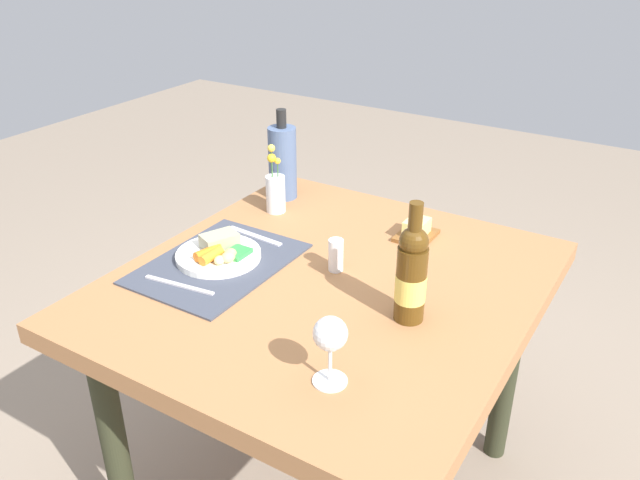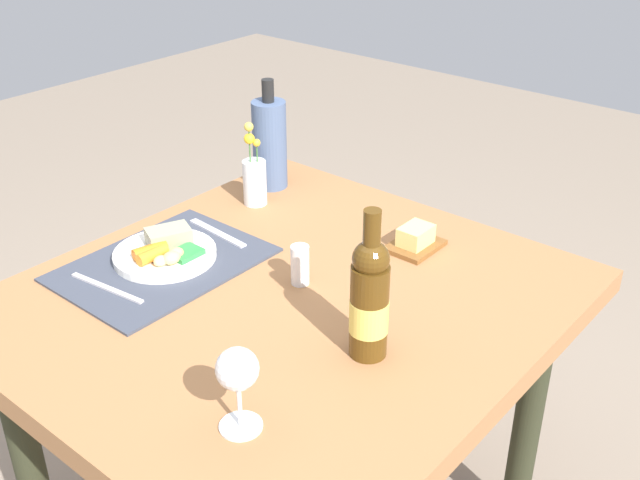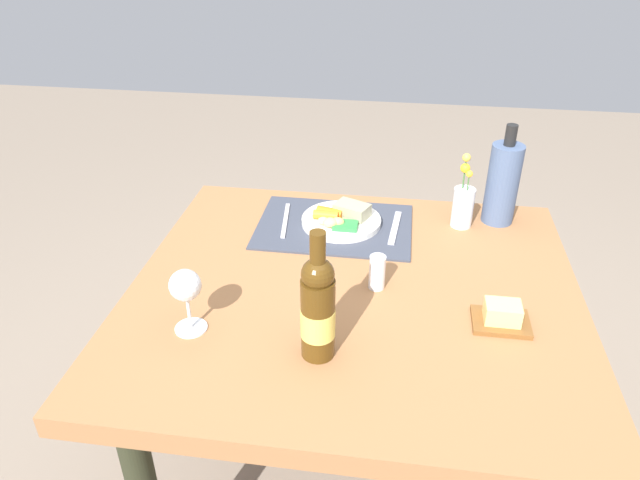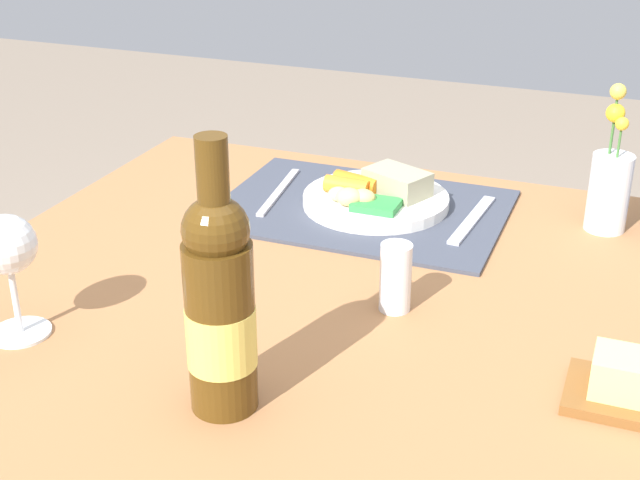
% 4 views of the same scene
% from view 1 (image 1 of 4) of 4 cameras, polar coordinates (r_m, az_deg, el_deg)
% --- Properties ---
extents(dining_table, '(1.12, 1.03, 0.78)m').
position_cam_1_polar(dining_table, '(1.76, 0.63, -6.21)').
color(dining_table, '#9C683F').
rests_on(dining_table, ground_plane).
extents(placemat, '(0.45, 0.33, 0.01)m').
position_cam_1_polar(placemat, '(1.80, -8.91, -2.04)').
color(placemat, '#3B404D').
rests_on(placemat, dining_table).
extents(dinner_plate, '(0.23, 0.23, 0.06)m').
position_cam_1_polar(dinner_plate, '(1.81, -8.84, -1.12)').
color(dinner_plate, white).
rests_on(dinner_plate, placemat).
extents(fork, '(0.03, 0.20, 0.00)m').
position_cam_1_polar(fork, '(1.92, -5.75, 0.36)').
color(fork, silver).
rests_on(fork, placemat).
extents(knife, '(0.04, 0.21, 0.00)m').
position_cam_1_polar(knife, '(1.71, -12.25, -3.88)').
color(knife, silver).
rests_on(knife, placemat).
extents(cooler_bottle, '(0.09, 0.09, 0.30)m').
position_cam_1_polar(cooler_bottle, '(2.15, -3.31, 6.87)').
color(cooler_bottle, '#4A5D80').
rests_on(cooler_bottle, dining_table).
extents(salt_shaker, '(0.04, 0.04, 0.09)m').
position_cam_1_polar(salt_shaker, '(1.73, 1.40, -1.33)').
color(salt_shaker, white).
rests_on(salt_shaker, dining_table).
extents(wine_glass, '(0.07, 0.07, 0.16)m').
position_cam_1_polar(wine_glass, '(1.30, 0.91, -8.48)').
color(wine_glass, white).
rests_on(wine_glass, dining_table).
extents(butter_dish, '(0.13, 0.10, 0.06)m').
position_cam_1_polar(butter_dish, '(1.93, 8.45, 0.82)').
color(butter_dish, brown).
rests_on(butter_dish, dining_table).
extents(flower_vase, '(0.06, 0.06, 0.23)m').
position_cam_1_polar(flower_vase, '(2.06, -3.94, 4.34)').
color(flower_vase, silver).
rests_on(flower_vase, dining_table).
extents(wine_bottle, '(0.07, 0.07, 0.30)m').
position_cam_1_polar(wine_bottle, '(1.51, 8.02, -2.97)').
color(wine_bottle, '#4F330F').
rests_on(wine_bottle, dining_table).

